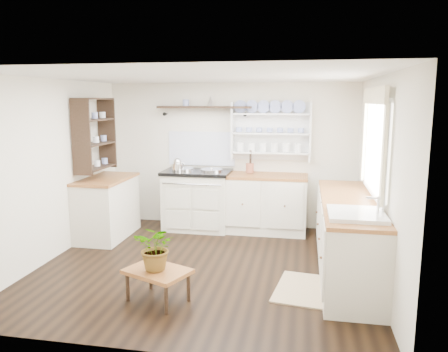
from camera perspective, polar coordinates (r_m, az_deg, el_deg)
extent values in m
cube|color=black|center=(5.53, -2.55, -11.69)|extent=(4.00, 3.80, 0.01)
cube|color=silver|center=(7.06, 0.87, 2.72)|extent=(4.00, 0.02, 2.30)
cube|color=silver|center=(5.15, 19.59, -0.56)|extent=(0.02, 3.80, 2.30)
cube|color=silver|center=(5.99, -21.61, 0.73)|extent=(0.02, 3.80, 2.30)
cube|color=white|center=(5.15, -2.75, 12.87)|extent=(4.00, 3.80, 0.01)
cube|color=white|center=(5.24, 19.13, 3.52)|extent=(0.04, 1.40, 1.00)
cube|color=white|center=(5.24, 18.91, 3.53)|extent=(0.02, 1.50, 1.10)
cube|color=#FFEFCB|center=(5.21, 19.05, 9.89)|extent=(0.04, 1.55, 0.18)
cube|color=beige|center=(6.96, -3.49, -3.30)|extent=(1.01, 0.66, 0.89)
cube|color=black|center=(6.87, -3.53, 0.52)|extent=(1.05, 0.70, 0.05)
cylinder|color=silver|center=(6.92, -5.41, 0.90)|extent=(0.34, 0.34, 0.03)
cylinder|color=silver|center=(6.81, -1.64, 0.80)|extent=(0.34, 0.34, 0.03)
cylinder|color=silver|center=(6.54, -4.31, -1.09)|extent=(0.91, 0.02, 0.02)
cube|color=beige|center=(6.82, 5.42, -3.65)|extent=(1.25, 0.60, 0.88)
cube|color=brown|center=(6.73, 5.48, -0.01)|extent=(1.27, 0.63, 0.04)
cube|color=beige|center=(5.37, 15.80, -7.74)|extent=(0.60, 2.40, 0.88)
cube|color=brown|center=(5.26, 16.02, -3.16)|extent=(0.62, 2.43, 0.04)
cube|color=white|center=(4.55, 16.84, -6.25)|extent=(0.55, 0.60, 0.28)
cylinder|color=silver|center=(4.53, 19.48, -3.86)|extent=(0.02, 0.02, 0.22)
cube|color=beige|center=(6.76, -15.02, -4.07)|extent=(0.60, 1.10, 0.88)
cube|color=brown|center=(6.67, -15.19, -0.40)|extent=(0.62, 1.13, 0.04)
cube|color=white|center=(6.92, 6.20, 5.85)|extent=(1.20, 0.03, 0.90)
cube|color=white|center=(6.83, 6.14, 5.80)|extent=(1.20, 0.22, 0.02)
cylinder|color=navy|center=(6.83, 6.19, 8.06)|extent=(0.20, 0.02, 0.20)
cube|color=black|center=(6.95, -2.58, 8.97)|extent=(1.50, 0.24, 0.04)
cone|color=black|center=(7.20, -7.54, 8.05)|extent=(0.06, 0.20, 0.06)
cone|color=black|center=(6.91, 2.87, 8.05)|extent=(0.06, 0.20, 0.06)
cube|color=black|center=(6.65, -16.54, 5.33)|extent=(0.28, 0.80, 1.05)
cylinder|color=#985037|center=(6.82, 3.38, 1.03)|extent=(0.12, 0.12, 0.15)
cube|color=brown|center=(4.58, -8.67, -12.22)|extent=(0.74, 0.65, 0.04)
cylinder|color=black|center=(4.70, -12.48, -13.97)|extent=(0.04, 0.04, 0.30)
cylinder|color=black|center=(4.93, -9.54, -12.74)|extent=(0.04, 0.04, 0.30)
cylinder|color=black|center=(4.37, -7.56, -15.73)|extent=(0.04, 0.04, 0.30)
cylinder|color=black|center=(4.61, -4.66, -14.26)|extent=(0.04, 0.04, 0.30)
imported|color=#3F7233|center=(4.49, -8.76, -9.19)|extent=(0.47, 0.42, 0.47)
cube|color=olive|center=(4.97, 10.20, -14.29)|extent=(0.66, 0.92, 0.02)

